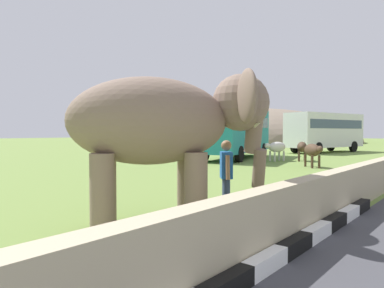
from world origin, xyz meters
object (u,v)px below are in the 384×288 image
at_px(elephant, 167,124).
at_px(cow_mid, 277,147).
at_px(person_handler, 226,173).
at_px(cow_near, 313,151).
at_px(cow_far, 302,147).
at_px(bus_teal, 236,129).
at_px(bus_white, 325,129).

height_order(elephant, cow_mid, elephant).
distance_m(person_handler, cow_near, 11.72).
bearing_deg(cow_far, bus_teal, 101.71).
height_order(person_handler, cow_mid, person_handler).
xyz_separation_m(elephant, cow_mid, (15.23, 5.27, -1.12)).
height_order(cow_near, cow_mid, same).
xyz_separation_m(elephant, bus_white, (26.89, 6.34, 0.09)).
distance_m(cow_mid, cow_far, 1.66).
bearing_deg(cow_near, cow_far, 30.06).
bearing_deg(elephant, bus_white, 13.27).
relative_size(elephant, person_handler, 2.37).
height_order(bus_white, cow_near, bus_white).
height_order(person_handler, bus_teal, bus_teal).
distance_m(bus_teal, cow_near, 7.04).
relative_size(elephant, cow_near, 2.37).
height_order(person_handler, cow_near, person_handler).
bearing_deg(cow_mid, bus_white, 5.25).
bearing_deg(bus_teal, cow_far, -78.29).
distance_m(elephant, cow_far, 16.95).
relative_size(elephant, bus_white, 0.44).
distance_m(bus_white, cow_near, 14.71).
xyz_separation_m(bus_teal, cow_near, (-2.63, -6.42, -1.21)).
distance_m(person_handler, bus_white, 26.38).
bearing_deg(cow_mid, cow_near, -126.31).
bearing_deg(bus_teal, person_handler, -147.70).
height_order(elephant, cow_near, elephant).
bearing_deg(person_handler, bus_white, 14.88).
bearing_deg(bus_white, cow_mid, -174.75).
relative_size(bus_white, cow_near, 5.38).
relative_size(person_handler, cow_near, 1.00).
distance_m(elephant, cow_near, 13.08).
height_order(elephant, cow_far, elephant).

